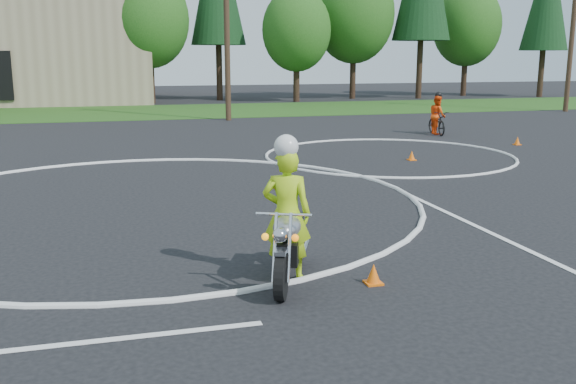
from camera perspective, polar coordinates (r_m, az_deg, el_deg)
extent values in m
plane|color=black|center=(11.64, -11.61, -4.25)|extent=(120.00, 120.00, 0.00)
cube|color=#1E4714|center=(38.31, -14.33, 6.87)|extent=(120.00, 10.00, 0.02)
torus|color=silver|center=(14.54, -12.40, -0.99)|extent=(12.12, 12.12, 0.12)
torus|color=silver|center=(21.26, 8.91, 3.22)|extent=(8.10, 8.10, 0.10)
cube|color=silver|center=(11.75, 19.85, -4.54)|extent=(0.12, 10.00, 0.01)
cylinder|color=black|center=(8.63, -0.61, -7.52)|extent=(0.37, 0.66, 0.66)
cylinder|color=black|center=(10.07, 0.61, -4.63)|extent=(0.37, 0.66, 0.66)
cube|color=black|center=(9.36, 0.09, -5.22)|extent=(0.51, 0.67, 0.33)
ellipsoid|color=#9D9DA1|center=(9.04, -0.09, -3.11)|extent=(0.63, 0.80, 0.31)
cube|color=black|center=(9.57, 0.34, -2.52)|extent=(0.51, 0.72, 0.11)
cylinder|color=silver|center=(8.60, -1.19, -4.89)|extent=(0.20, 0.38, 0.88)
cylinder|color=silver|center=(8.58, 0.12, -4.95)|extent=(0.20, 0.38, 0.88)
cube|color=silver|center=(8.49, -0.64, -5.35)|extent=(0.23, 0.28, 0.05)
cylinder|color=white|center=(8.66, -0.37, -2.00)|extent=(0.72, 0.33, 0.04)
sphere|color=silver|center=(8.34, -0.73, -3.87)|extent=(0.20, 0.20, 0.20)
sphere|color=orange|center=(8.40, -2.04, -4.00)|extent=(0.10, 0.10, 0.10)
sphere|color=orange|center=(8.34, 0.64, -4.10)|extent=(0.10, 0.10, 0.10)
cylinder|color=#B9B9BF|center=(9.79, 1.44, -5.12)|extent=(0.42, 0.84, 0.09)
imported|color=#ACD916|center=(9.26, -0.12, -2.01)|extent=(0.83, 0.70, 1.94)
sphere|color=silver|center=(9.02, -0.16, 4.05)|extent=(0.35, 0.35, 0.35)
imported|color=black|center=(27.47, 13.11, 6.02)|extent=(0.89, 1.91, 0.96)
imported|color=#FF4A0D|center=(27.44, 13.14, 6.68)|extent=(0.71, 0.86, 1.60)
sphere|color=black|center=(27.38, 13.22, 8.40)|extent=(0.28, 0.28, 0.28)
cone|color=orange|center=(9.35, 7.61, -7.22)|extent=(0.22, 0.22, 0.30)
cube|color=orange|center=(9.39, 7.58, -8.00)|extent=(0.24, 0.24, 0.03)
cone|color=orange|center=(15.77, -0.82, 0.83)|extent=(0.22, 0.22, 0.30)
cube|color=orange|center=(15.80, -0.82, 0.35)|extent=(0.24, 0.24, 0.03)
cone|color=orange|center=(20.47, 10.94, 3.21)|extent=(0.22, 0.22, 0.30)
cube|color=orange|center=(20.49, 10.93, 2.83)|extent=(0.24, 0.24, 0.03)
cone|color=orange|center=(25.03, 19.72, 4.30)|extent=(0.22, 0.22, 0.30)
cube|color=orange|center=(25.05, 19.69, 4.00)|extent=(0.24, 0.24, 0.03)
cylinder|color=#382619|center=(45.27, -12.05, 9.77)|extent=(0.44, 0.44, 3.24)
ellipsoid|color=#1E5116|center=(45.31, -12.28, 14.77)|extent=(5.40, 5.40, 6.48)
cylinder|color=#382619|center=(47.80, -6.13, 10.50)|extent=(0.44, 0.44, 3.96)
cylinder|color=#382619|center=(45.97, 0.75, 9.83)|extent=(0.44, 0.44, 2.88)
ellipsoid|color=#1E5116|center=(45.97, 0.76, 14.22)|extent=(4.80, 4.80, 5.76)
cylinder|color=#382619|center=(49.44, 5.78, 10.34)|extent=(0.44, 0.44, 3.60)
ellipsoid|color=#1E5116|center=(49.51, 5.89, 15.44)|extent=(6.00, 6.00, 7.20)
cylinder|color=#382619|center=(50.53, 11.60, 10.61)|extent=(0.44, 0.44, 4.32)
cylinder|color=#382619|center=(54.68, 15.38, 9.95)|extent=(0.44, 0.44, 3.24)
ellipsoid|color=#1E5116|center=(54.71, 15.62, 14.09)|extent=(5.40, 5.40, 6.48)
cylinder|color=#382619|center=(54.92, 21.56, 9.74)|extent=(0.44, 0.44, 3.60)
cylinder|color=#382619|center=(46.23, -17.14, 9.32)|extent=(0.44, 0.44, 2.88)
ellipsoid|color=#1E5116|center=(46.22, -17.41, 13.67)|extent=(4.80, 4.80, 5.76)
cylinder|color=#473321|center=(32.71, -5.48, 15.12)|extent=(0.28, 0.28, 10.00)
cylinder|color=#473321|center=(41.16, 24.01, 13.52)|extent=(0.28, 0.28, 10.00)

